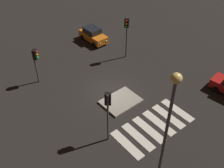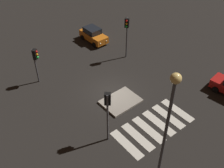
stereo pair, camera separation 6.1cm
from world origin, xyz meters
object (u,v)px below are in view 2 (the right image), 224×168
object	(u,v)px
traffic_light_south	(108,106)
traffic_light_north	(127,29)
street_lamp	(168,118)
car_orange	(93,35)
traffic_island	(121,101)
traffic_light_west	(36,58)

from	to	relation	value
traffic_light_south	traffic_light_north	size ratio (longest dim) A/B	0.96
traffic_light_north	street_lamp	bearing A→B (deg)	19.92
car_orange	traffic_island	bearing A→B (deg)	-24.63
traffic_light_west	street_lamp	xyz separation A→B (m)	(1.17, -14.34, 3.11)
traffic_island	street_lamp	distance (m)	9.75
traffic_island	traffic_light_south	size ratio (longest dim) A/B	0.74
traffic_light_south	traffic_light_north	distance (m)	11.33
car_orange	street_lamp	distance (m)	19.75
street_lamp	car_orange	bearing A→B (deg)	66.99
street_lamp	traffic_light_north	bearing A→B (deg)	56.94
car_orange	street_lamp	size ratio (longest dim) A/B	0.44
traffic_island	traffic_light_south	distance (m)	5.28
traffic_island	car_orange	distance (m)	11.25
car_orange	traffic_light_west	size ratio (longest dim) A/B	1.06
traffic_island	car_orange	xyz separation A→B (m)	(4.45, 10.31, 0.72)
traffic_light_north	street_lamp	world-z (taller)	street_lamp
street_lamp	traffic_island	bearing A→B (deg)	67.44
traffic_island	traffic_light_south	world-z (taller)	traffic_light_south
traffic_light_west	traffic_island	bearing A→B (deg)	-7.65
traffic_light_south	traffic_light_west	distance (m)	9.59
car_orange	traffic_light_south	world-z (taller)	traffic_light_south
traffic_island	street_lamp	xyz separation A→B (m)	(-3.02, -7.27, 5.76)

